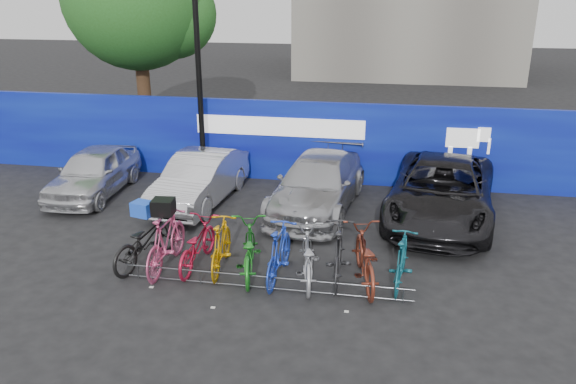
% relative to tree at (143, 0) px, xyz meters
% --- Properties ---
extents(ground, '(100.00, 100.00, 0.00)m').
position_rel_tree_xyz_m(ground, '(6.77, -10.06, -5.07)').
color(ground, black).
rests_on(ground, ground).
extents(hoarding, '(22.00, 0.18, 2.40)m').
position_rel_tree_xyz_m(hoarding, '(6.78, -4.06, -3.86)').
color(hoarding, '#09097E').
rests_on(hoarding, ground).
extents(tree, '(5.40, 5.20, 7.80)m').
position_rel_tree_xyz_m(tree, '(0.00, 0.00, 0.00)').
color(tree, '#382314').
rests_on(tree, ground).
extents(lamppost, '(0.25, 0.50, 6.11)m').
position_rel_tree_xyz_m(lamppost, '(3.57, -4.66, -1.80)').
color(lamppost, black).
rests_on(lamppost, ground).
extents(bike_rack, '(5.60, 0.03, 0.30)m').
position_rel_tree_xyz_m(bike_rack, '(6.77, -10.66, -4.91)').
color(bike_rack, '#595B60').
rests_on(bike_rack, ground).
extents(car_0, '(1.74, 3.91, 1.31)m').
position_rel_tree_xyz_m(car_0, '(0.91, -6.26, -4.41)').
color(car_0, silver).
rests_on(car_0, ground).
extents(car_1, '(1.76, 4.15, 1.33)m').
position_rel_tree_xyz_m(car_1, '(4.03, -6.35, -4.40)').
color(car_1, silver).
rests_on(car_1, ground).
extents(car_2, '(2.44, 4.90, 1.37)m').
position_rel_tree_xyz_m(car_2, '(7.20, -6.24, -4.38)').
color(car_2, '#A3A4A8').
rests_on(car_2, ground).
extents(car_3, '(3.16, 5.60, 1.47)m').
position_rel_tree_xyz_m(car_3, '(10.31, -6.38, -4.33)').
color(car_3, black).
rests_on(car_3, ground).
extents(bike_0, '(1.22, 2.17, 1.08)m').
position_rel_tree_xyz_m(bike_0, '(4.09, -10.00, -4.53)').
color(bike_0, black).
rests_on(bike_0, ground).
extents(bike_1, '(0.58, 2.01, 1.21)m').
position_rel_tree_xyz_m(bike_1, '(4.59, -10.13, -4.47)').
color(bike_1, '#CE4879').
rests_on(bike_1, ground).
extents(bike_2, '(0.75, 1.90, 0.98)m').
position_rel_tree_xyz_m(bike_2, '(5.17, -9.94, -4.58)').
color(bike_2, '#A9112F').
rests_on(bike_2, ground).
extents(bike_3, '(0.66, 1.84, 1.08)m').
position_rel_tree_xyz_m(bike_3, '(5.71, -9.99, -4.53)').
color(bike_3, '#D39006').
rests_on(bike_3, ground).
extents(bike_4, '(1.11, 2.12, 1.06)m').
position_rel_tree_xyz_m(bike_4, '(6.30, -10.06, -4.54)').
color(bike_4, '#1B7A1D').
rests_on(bike_4, ground).
extents(bike_5, '(0.62, 1.91, 1.13)m').
position_rel_tree_xyz_m(bike_5, '(6.94, -10.15, -4.50)').
color(bike_5, blue).
rests_on(bike_5, ground).
extents(bike_6, '(1.00, 2.03, 1.02)m').
position_rel_tree_xyz_m(bike_6, '(7.50, -10.12, -4.56)').
color(bike_6, '#9EA0A5').
rests_on(bike_6, ground).
extents(bike_7, '(0.61, 1.94, 1.16)m').
position_rel_tree_xyz_m(bike_7, '(8.11, -9.96, -4.49)').
color(bike_7, '#252628').
rests_on(bike_7, ground).
extents(bike_8, '(1.13, 2.18, 1.09)m').
position_rel_tree_xyz_m(bike_8, '(8.61, -10.03, -4.52)').
color(bike_8, maroon).
rests_on(bike_8, ground).
extents(bike_9, '(0.70, 1.79, 1.05)m').
position_rel_tree_xyz_m(bike_9, '(9.32, -9.98, -4.55)').
color(bike_9, '#125968').
rests_on(bike_9, ground).
extents(cargo_crate, '(0.48, 0.41, 0.30)m').
position_rel_tree_xyz_m(cargo_crate, '(4.09, -10.00, -3.84)').
color(cargo_crate, blue).
rests_on(cargo_crate, bike_0).
extents(cargo_topcase, '(0.46, 0.42, 0.31)m').
position_rel_tree_xyz_m(cargo_topcase, '(4.59, -10.13, -3.71)').
color(cargo_topcase, black).
rests_on(cargo_topcase, bike_1).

